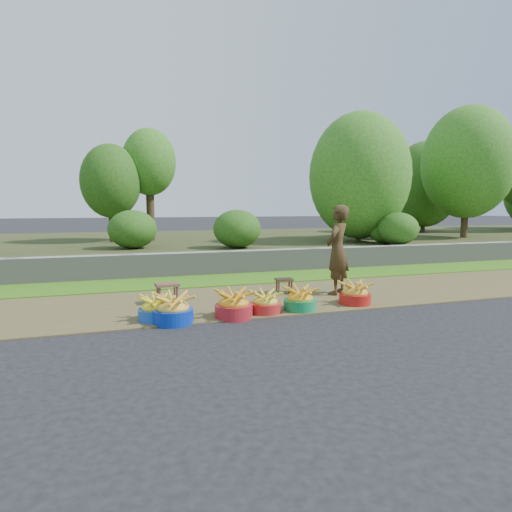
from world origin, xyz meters
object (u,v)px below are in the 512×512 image
object	(u,v)px
basin_b	(173,310)
stool_left	(167,287)
basin_a	(156,309)
basin_c	(234,305)
basin_d	(265,304)
stool_right	(284,282)
basin_f	(355,294)
basin_e	(300,300)
vendor_woman	(337,250)

from	to	relation	value
basin_b	stool_left	world-z (taller)	basin_b
basin_a	basin_c	world-z (taller)	basin_c
basin_d	stool_right	world-z (taller)	basin_d
basin_c	stool_left	size ratio (longest dim) A/B	1.39
basin_d	basin_f	bearing A→B (deg)	3.62
basin_c	basin_e	size ratio (longest dim) A/B	1.09
basin_b	basin_f	world-z (taller)	basin_b
basin_a	vendor_woman	size ratio (longest dim) A/B	0.30
basin_f	basin_b	bearing A→B (deg)	-175.97
stool_right	vendor_woman	world-z (taller)	vendor_woman
basin_e	basin_c	bearing A→B (deg)	-175.49
basin_c	basin_f	xyz separation A→B (m)	(2.09, 0.18, -0.01)
basin_f	basin_e	bearing A→B (deg)	-174.55
basin_d	basin_e	bearing A→B (deg)	0.28
stool_left	vendor_woman	distance (m)	3.05
basin_d	basin_f	xyz separation A→B (m)	(1.58, 0.10, 0.02)
basin_e	basin_f	distance (m)	1.02
vendor_woman	basin_d	bearing A→B (deg)	-12.79
basin_c	basin_f	distance (m)	2.10
basin_a	stool_left	world-z (taller)	basin_a
basin_a	basin_b	distance (m)	0.30
basin_f	stool_left	distance (m)	3.07
basin_b	basin_a	bearing A→B (deg)	136.67
stool_left	basin_b	bearing A→B (deg)	-92.76
basin_a	stool_left	bearing A→B (deg)	74.55
basin_f	stool_left	world-z (taller)	basin_f
basin_a	basin_f	xyz separation A→B (m)	(3.17, 0.00, 0.01)
basin_c	stool_left	bearing A→B (deg)	124.56
stool_left	basin_a	bearing A→B (deg)	-105.45
basin_a	basin_b	size ratio (longest dim) A/B	0.88
basin_a	basin_e	world-z (taller)	basin_e
vendor_woman	basin_f	bearing A→B (deg)	42.15
basin_e	vendor_woman	bearing A→B (deg)	38.48
basin_e	basin_f	bearing A→B (deg)	5.45
basin_f	vendor_woman	xyz separation A→B (m)	(0.10, 0.79, 0.65)
basin_c	basin_e	xyz separation A→B (m)	(1.08, 0.08, -0.01)
basin_c	basin_d	size ratio (longest dim) A/B	1.18
basin_d	vendor_woman	xyz separation A→B (m)	(1.68, 0.89, 0.67)
stool_right	basin_d	bearing A→B (deg)	-122.77
basin_b	stool_right	xyz separation A→B (m)	(2.17, 1.34, 0.05)
basin_a	basin_b	world-z (taller)	basin_b
basin_b	basin_c	size ratio (longest dim) A/B	1.01
basin_e	vendor_woman	world-z (taller)	vendor_woman
basin_d	basin_f	distance (m)	1.58
basin_b	basin_d	world-z (taller)	basin_b
basin_b	basin_c	distance (m)	0.86
basin_a	basin_b	xyz separation A→B (m)	(0.22, -0.20, 0.02)
basin_f	stool_left	bearing A→B (deg)	161.18
basin_e	stool_right	size ratio (longest dim) A/B	1.50
basin_c	basin_e	world-z (taller)	basin_c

